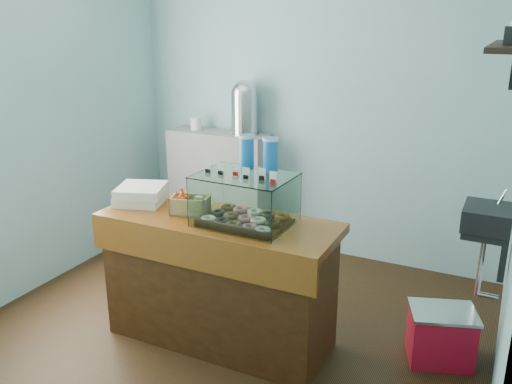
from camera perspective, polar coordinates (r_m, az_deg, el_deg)
The scene contains 9 objects.
ground at distance 4.14m, azimuth -1.98°, elevation -13.40°, with size 3.50×3.50×0.00m, color black.
room_shell at distance 3.56m, azimuth -1.85°, elevation 10.69°, with size 3.54×3.04×2.82m.
counter at distance 3.72m, azimuth -3.92°, elevation -9.19°, with size 1.60×0.60×0.90m.
back_shelf at distance 5.37m, azimuth -3.88°, elevation 0.57°, with size 1.00×0.32×1.10m, color gray.
display_case at distance 3.42m, azimuth -0.86°, elevation -0.52°, with size 0.60×0.45×0.54m.
condiment_crate at distance 3.64m, azimuth -7.07°, elevation -1.31°, with size 0.28×0.21×0.18m.
pastry_boxes at distance 3.90m, azimuth -12.00°, elevation -0.23°, with size 0.41×0.41×0.13m.
coffee_urn at distance 5.07m, azimuth -1.24°, elevation 9.02°, with size 0.27×0.27×0.50m.
red_cooler at distance 3.84m, azimuth 18.88°, elevation -14.08°, with size 0.49×0.43×0.36m.
Camera 1 is at (1.68, -3.11, 2.16)m, focal length 38.00 mm.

